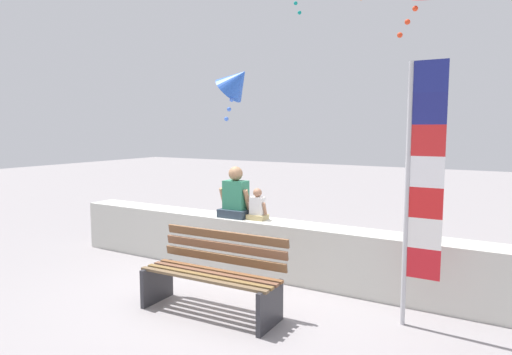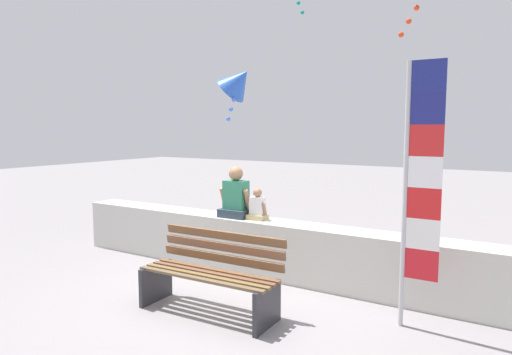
% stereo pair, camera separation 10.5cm
% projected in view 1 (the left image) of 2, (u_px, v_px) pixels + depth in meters
% --- Properties ---
extents(ground_plane, '(40.00, 40.00, 0.00)m').
position_uv_depth(ground_plane, '(235.00, 292.00, 5.80)').
color(ground_plane, gray).
extents(seawall_ledge, '(6.74, 0.48, 0.78)m').
position_uv_depth(seawall_ledge, '(266.00, 248.00, 6.45)').
color(seawall_ledge, beige).
rests_on(seawall_ledge, ground).
extents(park_bench, '(1.66, 0.66, 0.88)m').
position_uv_depth(park_bench, '(214.00, 276.00, 5.14)').
color(park_bench, brown).
rests_on(park_bench, ground).
extents(person_adult, '(0.48, 0.36, 0.74)m').
position_uv_depth(person_adult, '(236.00, 197.00, 6.63)').
color(person_adult, '#2C3A48').
rests_on(person_adult, seawall_ledge).
extents(person_child, '(0.29, 0.22, 0.45)m').
position_uv_depth(person_child, '(257.00, 207.00, 6.46)').
color(person_child, tan).
rests_on(person_child, seawall_ledge).
extents(flag_banner, '(0.38, 0.05, 2.74)m').
position_uv_depth(flag_banner, '(419.00, 181.00, 4.61)').
color(flag_banner, '#B7B7BC').
rests_on(flag_banner, ground).
extents(kite_blue, '(0.85, 0.78, 1.16)m').
position_uv_depth(kite_blue, '(237.00, 81.00, 8.65)').
color(kite_blue, blue).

